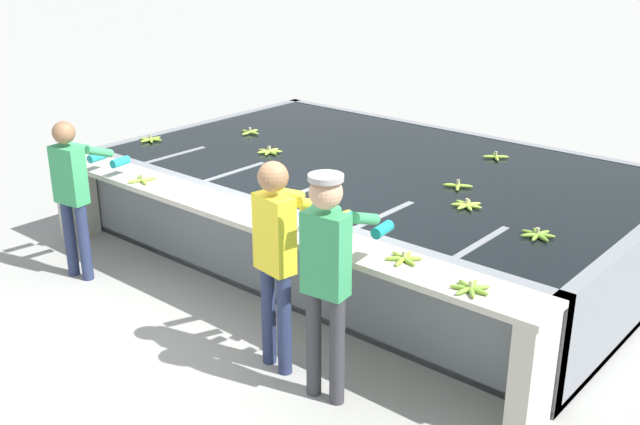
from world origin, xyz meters
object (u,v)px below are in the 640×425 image
(banana_bunch_floating_0, at_px, (467,205))
(banana_bunch_floating_4, at_px, (269,151))
(banana_bunch_floating_1, at_px, (537,235))
(banana_bunch_floating_6, at_px, (151,139))
(worker_0, at_px, (74,186))
(knife_0, at_px, (269,219))
(worker_2, at_px, (328,266))
(banana_bunch_ledge_2, at_px, (142,180))
(banana_bunch_floating_2, at_px, (458,185))
(banana_bunch_floating_5, at_px, (496,157))
(banana_bunch_ledge_1, at_px, (470,288))
(banana_bunch_ledge_0, at_px, (404,258))
(worker_1, at_px, (278,247))
(banana_bunch_floating_3, at_px, (250,132))

(banana_bunch_floating_0, height_order, banana_bunch_floating_4, same)
(banana_bunch_floating_1, xyz_separation_m, banana_bunch_floating_6, (-4.66, -0.20, 0.00))
(worker_0, distance_m, banana_bunch_floating_6, 1.67)
(knife_0, bearing_deg, banana_bunch_floating_4, 133.96)
(worker_2, height_order, banana_bunch_ledge_2, worker_2)
(banana_bunch_floating_1, relative_size, banana_bunch_floating_2, 1.06)
(banana_bunch_floating_0, bearing_deg, banana_bunch_floating_5, 109.20)
(banana_bunch_floating_6, bearing_deg, banana_bunch_ledge_1, -11.76)
(banana_bunch_floating_1, bearing_deg, worker_2, -114.08)
(banana_bunch_floating_2, height_order, banana_bunch_floating_6, same)
(banana_bunch_floating_0, xyz_separation_m, banana_bunch_floating_6, (-3.89, -0.44, 0.00))
(banana_bunch_floating_2, distance_m, banana_bunch_ledge_0, 1.82)
(banana_bunch_floating_0, distance_m, banana_bunch_ledge_0, 1.33)
(banana_bunch_ledge_0, xyz_separation_m, banana_bunch_ledge_2, (-2.96, -0.12, 0.00))
(worker_1, relative_size, banana_bunch_ledge_0, 5.97)
(banana_bunch_floating_6, relative_size, banana_bunch_ledge_0, 1.00)
(worker_0, xyz_separation_m, banana_bunch_ledge_0, (3.37, 0.61, 0.02))
(worker_2, relative_size, banana_bunch_ledge_0, 6.09)
(banana_bunch_floating_3, distance_m, knife_0, 2.87)
(banana_bunch_floating_4, relative_size, banana_bunch_ledge_1, 1.00)
(banana_bunch_floating_0, xyz_separation_m, banana_bunch_floating_2, (-0.34, 0.41, 0.00))
(knife_0, bearing_deg, worker_0, -164.52)
(banana_bunch_floating_2, bearing_deg, banana_bunch_ledge_0, -71.78)
(banana_bunch_floating_5, relative_size, banana_bunch_ledge_0, 0.87)
(banana_bunch_floating_0, bearing_deg, worker_2, -89.39)
(banana_bunch_floating_4, distance_m, banana_bunch_ledge_0, 3.08)
(worker_2, bearing_deg, banana_bunch_ledge_1, 30.81)
(banana_bunch_floating_1, xyz_separation_m, knife_0, (-1.87, -1.12, -0.01))
(banana_bunch_floating_1, distance_m, banana_bunch_floating_4, 3.29)
(worker_1, xyz_separation_m, banana_bunch_floating_2, (0.18, 2.27, -0.06))
(banana_bunch_floating_5, bearing_deg, banana_bunch_ledge_2, -126.87)
(banana_bunch_floating_6, distance_m, knife_0, 2.94)
(banana_bunch_floating_3, relative_size, banana_bunch_floating_5, 1.15)
(banana_bunch_ledge_1, bearing_deg, worker_1, -162.78)
(banana_bunch_ledge_0, bearing_deg, worker_2, -109.16)
(banana_bunch_floating_3, distance_m, banana_bunch_floating_6, 1.17)
(banana_bunch_ledge_0, bearing_deg, banana_bunch_floating_2, 108.22)
(banana_bunch_floating_0, xyz_separation_m, banana_bunch_ledge_1, (0.85, -1.43, 0.00))
(banana_bunch_floating_3, height_order, knife_0, banana_bunch_floating_3)
(banana_bunch_floating_4, bearing_deg, banana_bunch_floating_6, -158.95)
(worker_1, height_order, banana_bunch_floating_6, worker_1)
(worker_2, xyz_separation_m, knife_0, (-1.12, 0.56, -0.10))
(banana_bunch_floating_0, bearing_deg, banana_bunch_floating_4, 177.84)
(banana_bunch_floating_3, height_order, banana_bunch_floating_4, same)
(banana_bunch_floating_1, relative_size, banana_bunch_ledge_1, 1.00)
(banana_bunch_floating_5, height_order, banana_bunch_ledge_0, banana_bunch_ledge_0)
(banana_bunch_floating_3, height_order, banana_bunch_floating_5, same)
(worker_1, xyz_separation_m, banana_bunch_floating_1, (1.29, 1.61, -0.06))
(worker_0, xyz_separation_m, banana_bunch_ledge_2, (0.40, 0.50, 0.02))
(banana_bunch_floating_1, height_order, banana_bunch_floating_4, same)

